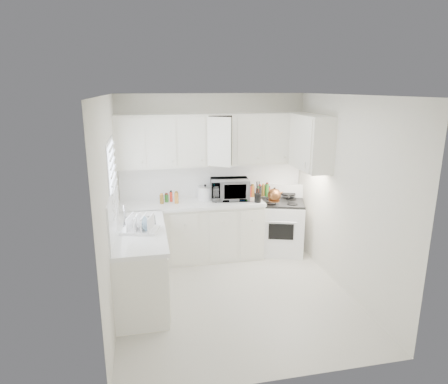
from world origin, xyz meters
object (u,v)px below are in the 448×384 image
object	(u,v)px
utensil_crock	(258,192)
dish_rack	(140,222)
microwave	(230,187)
rice_cooker	(205,192)
stove	(281,220)
tea_kettle	(274,194)

from	to	relation	value
utensil_crock	dish_rack	world-z (taller)	utensil_crock
microwave	rice_cooker	distance (m)	0.40
rice_cooker	dish_rack	bearing A→B (deg)	-120.06
microwave	dish_rack	size ratio (longest dim) A/B	1.37
stove	utensil_crock	distance (m)	0.74
tea_kettle	microwave	distance (m)	0.72
rice_cooker	utensil_crock	size ratio (longest dim) A/B	0.71
tea_kettle	utensil_crock	world-z (taller)	utensil_crock
stove	microwave	distance (m)	1.04
stove	dish_rack	xyz separation A→B (m)	(-2.26, -1.12, 0.51)
microwave	stove	bearing A→B (deg)	0.61
rice_cooker	utensil_crock	distance (m)	0.84
dish_rack	tea_kettle	bearing A→B (deg)	40.78
stove	rice_cooker	xyz separation A→B (m)	(-1.23, 0.15, 0.51)
tea_kettle	dish_rack	size ratio (longest dim) A/B	0.60
tea_kettle	utensil_crock	size ratio (longest dim) A/B	0.77
microwave	utensil_crock	bearing A→B (deg)	-27.62
utensil_crock	dish_rack	size ratio (longest dim) A/B	0.78
tea_kettle	rice_cooker	bearing A→B (deg)	-172.92
dish_rack	rice_cooker	bearing A→B (deg)	67.02
tea_kettle	rice_cooker	distance (m)	1.10
tea_kettle	microwave	world-z (taller)	microwave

